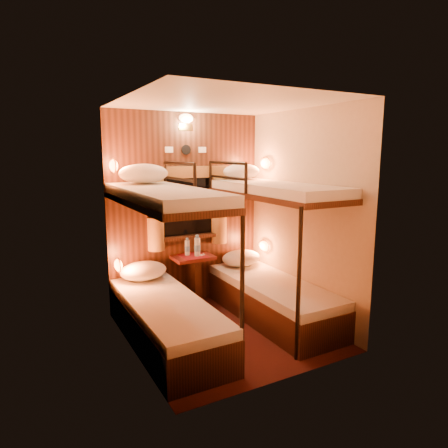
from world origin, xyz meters
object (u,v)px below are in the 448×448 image
bottle_right (187,248)px  bunk_right (272,272)px  bottle_left (197,247)px  bunk_left (166,290)px  table (193,274)px

bottle_right → bunk_right: bearing=-50.4°
bunk_right → bottle_left: bunk_right is taller
bunk_left → bottle_right: bearing=54.7°
bottle_right → bunk_left: bearing=-125.3°
table → bottle_right: bearing=128.5°
table → bottle_left: size_ratio=2.43×
bottle_left → bottle_right: size_ratio=1.18×
table → bottle_right: 0.34m
bunk_left → bottle_left: 1.05m
bottle_left → bottle_right: bearing=137.0°
bunk_left → table: bunk_left is taller
table → bunk_left: bearing=-129.7°
bunk_left → table: bearing=50.3°
bunk_right → bottle_right: bearing=129.6°
bunk_left → bottle_left: bunk_left is taller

